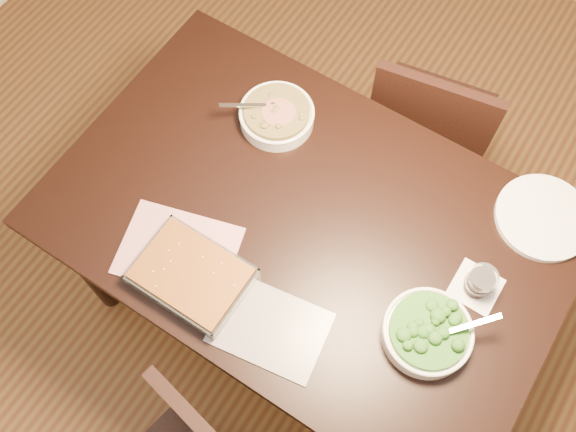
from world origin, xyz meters
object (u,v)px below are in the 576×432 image
(stew_bowl, at_px, (277,115))
(baking_dish, at_px, (192,276))
(table, at_px, (305,236))
(wine_tumbler, at_px, (480,281))
(broccoli_bowl, at_px, (427,332))
(chair_far, at_px, (428,127))
(dinner_plate, at_px, (543,217))

(stew_bowl, relative_size, baking_dish, 0.77)
(table, height_order, wine_tumbler, wine_tumbler)
(stew_bowl, relative_size, broccoli_bowl, 0.97)
(stew_bowl, height_order, chair_far, same)
(table, bearing_deg, broccoli_bowl, -13.87)
(broccoli_bowl, bearing_deg, wine_tumbler, 74.65)
(stew_bowl, relative_size, chair_far, 0.26)
(table, height_order, dinner_plate, dinner_plate)
(broccoli_bowl, bearing_deg, baking_dish, -161.35)
(table, distance_m, baking_dish, 0.36)
(table, distance_m, dinner_plate, 0.66)
(wine_tumbler, relative_size, chair_far, 0.10)
(dinner_plate, bearing_deg, baking_dish, -136.62)
(table, distance_m, stew_bowl, 0.36)
(baking_dish, distance_m, chair_far, 1.03)
(wine_tumbler, bearing_deg, dinner_plate, 76.60)
(broccoli_bowl, relative_size, dinner_plate, 0.87)
(dinner_plate, distance_m, chair_far, 0.60)
(stew_bowl, xyz_separation_m, wine_tumbler, (0.72, -0.15, 0.02))
(baking_dish, bearing_deg, table, 61.90)
(table, height_order, chair_far, chair_far)
(broccoli_bowl, relative_size, baking_dish, 0.79)
(dinner_plate, bearing_deg, wine_tumbler, -103.40)
(table, bearing_deg, stew_bowl, 136.84)
(baking_dish, xyz_separation_m, wine_tumbler, (0.63, 0.38, 0.02))
(stew_bowl, bearing_deg, wine_tumbler, -11.73)
(wine_tumbler, bearing_deg, chair_far, 123.30)
(dinner_plate, bearing_deg, stew_bowl, -170.70)
(broccoli_bowl, bearing_deg, stew_bowl, 153.34)
(wine_tumbler, height_order, chair_far, wine_tumbler)
(broccoli_bowl, distance_m, dinner_plate, 0.48)
(stew_bowl, distance_m, dinner_plate, 0.80)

